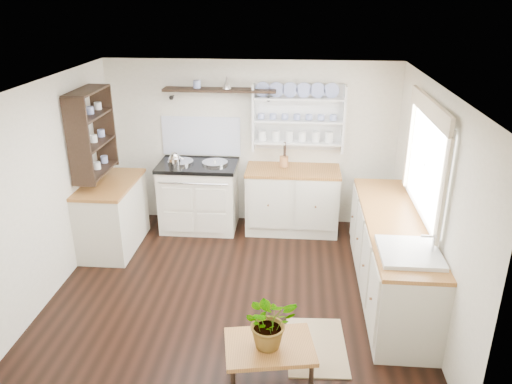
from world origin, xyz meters
TOP-DOWN VIEW (x-y plane):
  - floor at (0.00, 0.00)m, footprint 4.00×3.80m
  - wall_back at (0.00, 1.90)m, footprint 4.00×0.02m
  - wall_right at (2.00, 0.00)m, footprint 0.02×3.80m
  - wall_left at (-2.00, 0.00)m, footprint 0.02×3.80m
  - ceiling at (0.00, 0.00)m, footprint 4.00×3.80m
  - window at (1.95, 0.15)m, footprint 0.08×1.55m
  - aga_cooker at (-0.70, 1.57)m, footprint 1.07×0.74m
  - back_cabinets at (0.60, 1.60)m, footprint 1.27×0.63m
  - right_cabinets at (1.70, 0.10)m, footprint 0.62×2.43m
  - belfast_sink at (1.70, -0.65)m, footprint 0.55×0.60m
  - left_cabinets at (-1.70, 0.90)m, footprint 0.62×1.13m
  - plate_rack at (0.65, 1.86)m, footprint 1.20×0.22m
  - high_shelf at (-0.40, 1.78)m, footprint 1.50×0.29m
  - left_shelving at (-1.84, 0.90)m, footprint 0.28×0.80m
  - kettle at (-0.98, 1.45)m, footprint 0.17×0.17m
  - utensil_crock at (0.47, 1.68)m, footprint 0.12×0.12m
  - center_table at (0.47, -1.40)m, footprint 0.82×0.65m
  - potted_plant at (0.47, -1.40)m, footprint 0.53×0.50m
  - floor_rug at (0.89, -0.91)m, footprint 0.59×0.87m

SIDE VIEW (x-z plane):
  - floor at x=0.00m, z-range -0.01..0.01m
  - floor_rug at x=0.89m, z-range 0.00..0.02m
  - center_table at x=0.47m, z-range 0.15..0.55m
  - right_cabinets at x=1.70m, z-range 0.01..0.91m
  - left_cabinets at x=-1.70m, z-range 0.01..0.91m
  - back_cabinets at x=0.60m, z-range 0.01..0.91m
  - aga_cooker at x=-0.70m, z-range -0.01..0.98m
  - potted_plant at x=0.47m, z-range 0.40..0.88m
  - belfast_sink at x=1.70m, z-range 0.58..1.03m
  - utensil_crock at x=0.47m, z-range 0.91..1.05m
  - kettle at x=-0.98m, z-range 0.93..1.14m
  - wall_back at x=0.00m, z-range 0.00..2.30m
  - wall_right at x=2.00m, z-range 0.00..2.30m
  - wall_left at x=-2.00m, z-range 0.00..2.30m
  - left_shelving at x=-1.84m, z-range 1.02..2.08m
  - plate_rack at x=0.65m, z-range 1.11..2.01m
  - window at x=1.95m, z-range 0.95..2.17m
  - high_shelf at x=-0.40m, z-range 1.83..1.99m
  - ceiling at x=0.00m, z-range 2.29..2.30m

